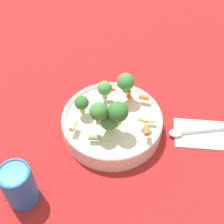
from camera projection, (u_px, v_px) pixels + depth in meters
ground_plane at (112, 129)px, 0.82m from camera, size 3.00×3.00×0.00m
bowl at (112, 123)px, 0.80m from camera, size 0.26×0.26×0.05m
pasta_salad at (111, 105)px, 0.74m from camera, size 0.22×0.19×0.09m
cup at (19, 185)px, 0.65m from camera, size 0.07×0.07×0.11m
napkin at (202, 134)px, 0.81m from camera, size 0.17×0.14×0.01m
spoon at (187, 132)px, 0.80m from camera, size 0.15×0.04×0.01m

